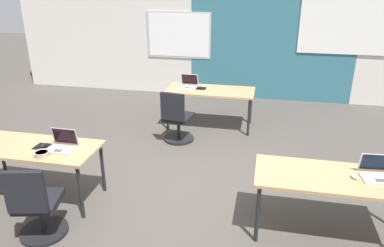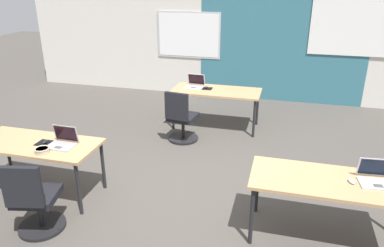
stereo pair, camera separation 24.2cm
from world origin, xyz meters
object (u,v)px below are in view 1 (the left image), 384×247
(snack_bowl, at_px, (42,154))
(chair_far_left, at_px, (177,121))
(desk_near_right, at_px, (332,181))
(laptop_near_left_inner, at_px, (62,145))
(desk_far_center, at_px, (210,93))
(mouse_near_left_inner, at_px, (44,145))
(laptop_far_left, at_px, (188,84))
(mouse_far_left, at_px, (200,87))
(laptop_near_right_end, at_px, (377,173))
(chair_near_left_inner, at_px, (37,208))
(mouse_near_right_end, at_px, (354,177))
(desk_near_left, at_px, (34,151))

(snack_bowl, bearing_deg, chair_far_left, 64.86)
(desk_near_right, bearing_deg, laptop_near_left_inner, 179.68)
(desk_near_right, xyz_separation_m, desk_far_center, (-1.75, 2.80, 0.00))
(laptop_near_left_inner, height_order, mouse_near_left_inner, laptop_near_left_inner)
(desk_far_center, bearing_deg, desk_near_right, -57.99)
(desk_far_center, relative_size, laptop_far_left, 4.68)
(mouse_far_left, distance_m, laptop_near_right_end, 3.66)
(mouse_far_left, xyz_separation_m, snack_bowl, (-1.29, -3.06, 0.01))
(desk_far_center, height_order, chair_far_left, chair_far_left)
(desk_far_center, height_order, chair_near_left_inner, chair_near_left_inner)
(mouse_near_right_end, distance_m, chair_near_left_inner, 3.35)
(chair_near_left_inner, bearing_deg, desk_far_center, -122.98)
(laptop_far_left, bearing_deg, mouse_near_right_end, -48.02)
(desk_far_center, height_order, mouse_far_left, mouse_far_left)
(chair_far_left, xyz_separation_m, chair_near_left_inner, (-0.85, -2.73, 0.00))
(desk_near_left, distance_m, chair_far_left, 2.42)
(desk_near_left, relative_size, mouse_far_left, 15.07)
(desk_far_center, distance_m, chair_near_left_inner, 3.76)
(mouse_far_left, xyz_separation_m, mouse_near_left_inner, (-1.41, -2.83, 0.00))
(mouse_near_left_inner, height_order, chair_near_left_inner, chair_near_left_inner)
(desk_far_center, relative_size, chair_near_left_inner, 1.74)
(laptop_far_left, height_order, mouse_far_left, laptop_far_left)
(laptop_far_left, distance_m, laptop_near_left_inner, 3.02)
(desk_near_right, height_order, laptop_near_left_inner, laptop_near_left_inner)
(laptop_near_right_end, distance_m, laptop_near_left_inner, 3.56)
(laptop_far_left, xyz_separation_m, mouse_near_right_end, (2.39, -2.89, -0.03))
(desk_far_center, bearing_deg, mouse_near_right_end, -54.99)
(mouse_near_right_end, relative_size, laptop_near_left_inner, 0.34)
(desk_far_center, relative_size, snack_bowl, 9.01)
(desk_far_center, distance_m, mouse_far_left, 0.22)
(desk_near_left, bearing_deg, snack_bowl, -39.95)
(mouse_near_left_inner, distance_m, chair_near_left_inner, 0.88)
(mouse_far_left, xyz_separation_m, laptop_near_right_end, (2.39, -2.77, 0.03))
(laptop_far_left, height_order, snack_bowl, laptop_far_left)
(mouse_far_left, bearing_deg, desk_near_right, -55.56)
(chair_near_left_inner, bearing_deg, desk_near_left, -70.17)
(laptop_near_left_inner, xyz_separation_m, chair_near_left_inner, (0.08, -0.74, -0.39))
(chair_far_left, distance_m, laptop_near_left_inner, 2.24)
(desk_near_right, bearing_deg, desk_near_left, 180.00)
(mouse_near_left_inner, bearing_deg, desk_far_center, 59.89)
(chair_far_left, relative_size, mouse_near_right_end, 8.21)
(mouse_far_left, height_order, laptop_near_left_inner, laptop_near_left_inner)
(chair_far_left, distance_m, mouse_near_right_end, 3.15)
(desk_far_center, xyz_separation_m, chair_far_left, (-0.44, -0.79, -0.28))
(mouse_near_right_end, xyz_separation_m, laptop_near_left_inner, (-3.33, 0.01, 0.03))
(snack_bowl, bearing_deg, mouse_far_left, 67.23)
(chair_far_left, height_order, laptop_near_right_end, laptop_near_right_end)
(mouse_near_left_inner, bearing_deg, snack_bowl, -61.40)
(laptop_near_right_end, xyz_separation_m, snack_bowl, (-3.68, -0.29, -0.01))
(desk_near_left, bearing_deg, chair_far_left, 56.91)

